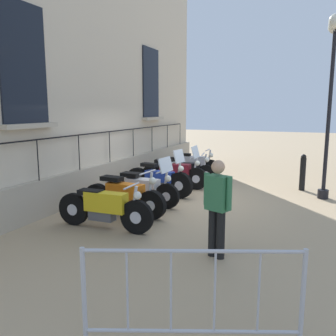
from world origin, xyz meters
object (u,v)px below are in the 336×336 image
motorcycle_white (142,188)px  crowd_barrier (193,294)px  motorcycle_orange (124,197)px  motorcycle_maroon (174,173)px  motorcycle_black (185,170)px  motorcycle_blue (159,180)px  bollard (303,172)px  lamppost (333,63)px  motorcycle_silver (192,165)px  motorcycle_yellow (105,208)px  pedestrian_standing (217,204)px

motorcycle_white → crowd_barrier: (2.89, -4.57, 0.13)m
motorcycle_white → motorcycle_orange: bearing=-90.3°
motorcycle_orange → motorcycle_white: 0.90m
motorcycle_maroon → motorcycle_black: bearing=87.3°
motorcycle_blue → motorcycle_maroon: 1.01m
motorcycle_blue → bollard: motorcycle_blue is taller
motorcycle_white → crowd_barrier: 5.40m
motorcycle_blue → lamppost: size_ratio=0.46×
motorcycle_maroon → motorcycle_silver: bearing=92.9°
motorcycle_yellow → motorcycle_orange: size_ratio=1.00×
motorcycle_maroon → pedestrian_standing: pedestrian_standing is taller
motorcycle_silver → pedestrian_standing: size_ratio=1.23×
motorcycle_orange → motorcycle_maroon: motorcycle_maroon is taller
motorcycle_white → motorcycle_blue: bearing=92.4°
lamppost → crowd_barrier: bearing=-100.6°
motorcycle_black → pedestrian_standing: 5.91m
crowd_barrier → pedestrian_standing: 2.28m
motorcycle_silver → motorcycle_white: bearing=-88.9°
motorcycle_white → motorcycle_silver: size_ratio=1.06×
motorcycle_yellow → motorcycle_blue: 3.03m
motorcycle_blue → bollard: (3.69, 2.19, 0.11)m
motorcycle_blue → bollard: size_ratio=1.97×
motorcycle_orange → motorcycle_yellow: bearing=-82.7°
motorcycle_maroon → crowd_barrier: size_ratio=1.01×
motorcycle_silver → pedestrian_standing: (2.62, -6.45, 0.49)m
motorcycle_silver → lamppost: size_ratio=0.42×
motorcycle_orange → lamppost: 6.25m
motorcycle_orange → motorcycle_silver: bearing=90.8°
motorcycle_silver → lamppost: 5.55m
crowd_barrier → lamppost: bearing=79.4°
pedestrian_standing → bollard: bearing=79.0°
motorcycle_black → lamppost: bearing=-6.9°
motorcycle_blue → lamppost: lamppost is taller
lamppost → motorcycle_maroon: bearing=-175.0°
motorcycle_yellow → lamppost: lamppost is taller
motorcycle_maroon → lamppost: lamppost is taller
motorcycle_maroon → motorcycle_black: motorcycle_maroon is taller
motorcycle_silver → bollard: bearing=-11.9°
motorcycle_white → motorcycle_black: motorcycle_white is taller
motorcycle_maroon → bollard: bearing=18.2°
motorcycle_black → pedestrian_standing: bearing=-65.1°
motorcycle_orange → crowd_barrier: 4.67m
motorcycle_white → pedestrian_standing: pedestrian_standing is taller
motorcycle_yellow → lamppost: 6.76m
motorcycle_blue → pedestrian_standing: size_ratio=1.33×
motorcycle_yellow → crowd_barrier: 3.85m
motorcycle_orange → motorcycle_black: motorcycle_orange is taller
lamppost → motorcycle_black: bearing=173.1°
motorcycle_white → pedestrian_standing: 3.49m
motorcycle_yellow → pedestrian_standing: (2.42, -0.44, 0.45)m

